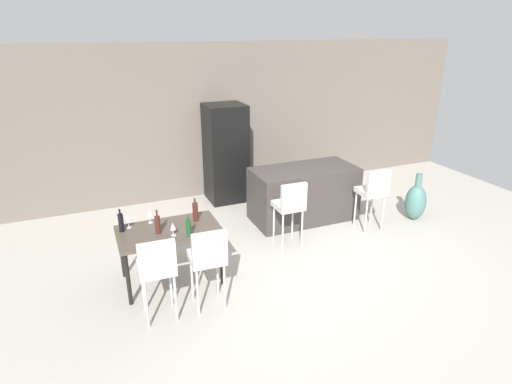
% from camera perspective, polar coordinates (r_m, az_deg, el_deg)
% --- Properties ---
extents(ground_plane, '(10.00, 10.00, 0.00)m').
position_cam_1_polar(ground_plane, '(6.55, 7.07, -7.40)').
color(ground_plane, '#ADA89E').
extents(back_wall, '(10.00, 0.12, 2.90)m').
position_cam_1_polar(back_wall, '(8.44, -1.88, 9.84)').
color(back_wall, '#665B51').
rests_on(back_wall, ground_plane).
extents(kitchen_island, '(1.78, 0.86, 0.92)m').
position_cam_1_polar(kitchen_island, '(7.31, 6.44, -0.24)').
color(kitchen_island, '#383330').
rests_on(kitchen_island, ground_plane).
extents(bar_chair_left, '(0.41, 0.41, 1.05)m').
position_cam_1_polar(bar_chair_left, '(6.26, 4.65, -1.61)').
color(bar_chair_left, beige).
rests_on(bar_chair_left, ground_plane).
extents(bar_chair_middle, '(0.42, 0.42, 1.05)m').
position_cam_1_polar(bar_chair_middle, '(7.03, 15.59, 0.28)').
color(bar_chair_middle, beige).
rests_on(bar_chair_middle, ground_plane).
extents(dining_table, '(1.29, 0.79, 0.74)m').
position_cam_1_polar(dining_table, '(5.52, -11.63, -5.70)').
color(dining_table, '#4C4238').
rests_on(dining_table, ground_plane).
extents(dining_chair_near, '(0.41, 0.41, 1.05)m').
position_cam_1_polar(dining_chair_near, '(4.81, -13.24, -9.74)').
color(dining_chair_near, beige).
rests_on(dining_chair_near, ground_plane).
extents(dining_chair_far, '(0.42, 0.42, 1.05)m').
position_cam_1_polar(dining_chair_far, '(4.90, -6.52, -8.58)').
color(dining_chair_far, beige).
rests_on(dining_chair_far, ground_plane).
extents(wine_bottle_end, '(0.07, 0.07, 0.32)m').
position_cam_1_polar(wine_bottle_end, '(5.61, -8.20, -2.64)').
color(wine_bottle_end, '#471E19').
rests_on(wine_bottle_end, dining_table).
extents(wine_bottle_corner, '(0.07, 0.07, 0.32)m').
position_cam_1_polar(wine_bottle_corner, '(5.37, -13.14, -4.28)').
color(wine_bottle_corner, '#471E19').
rests_on(wine_bottle_corner, dining_table).
extents(wine_bottle_middle, '(0.06, 0.06, 0.29)m').
position_cam_1_polar(wine_bottle_middle, '(5.23, -9.09, -4.78)').
color(wine_bottle_middle, '#194723').
rests_on(wine_bottle_middle, dining_table).
extents(wine_bottle_far, '(0.07, 0.07, 0.30)m').
position_cam_1_polar(wine_bottle_far, '(5.54, -17.78, -3.93)').
color(wine_bottle_far, black).
rests_on(wine_bottle_far, dining_table).
extents(wine_glass_left, '(0.07, 0.07, 0.17)m').
position_cam_1_polar(wine_glass_left, '(5.61, -16.93, -3.48)').
color(wine_glass_left, silver).
rests_on(wine_glass_left, dining_table).
extents(wine_glass_right, '(0.07, 0.07, 0.17)m').
position_cam_1_polar(wine_glass_right, '(5.27, -11.17, -4.58)').
color(wine_glass_right, silver).
rests_on(wine_glass_right, dining_table).
extents(wine_glass_near, '(0.07, 0.07, 0.17)m').
position_cam_1_polar(wine_glass_near, '(5.68, -14.17, -2.90)').
color(wine_glass_near, silver).
rests_on(wine_glass_near, dining_table).
extents(refrigerator, '(0.72, 0.68, 1.84)m').
position_cam_1_polar(refrigerator, '(8.00, -4.11, 5.23)').
color(refrigerator, black).
rests_on(refrigerator, ground_plane).
extents(floor_vase, '(0.35, 0.35, 0.83)m').
position_cam_1_polar(floor_vase, '(7.79, 20.76, -1.24)').
color(floor_vase, '#47706B').
rests_on(floor_vase, ground_plane).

